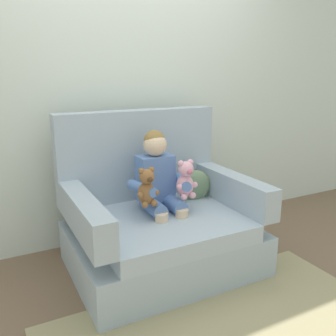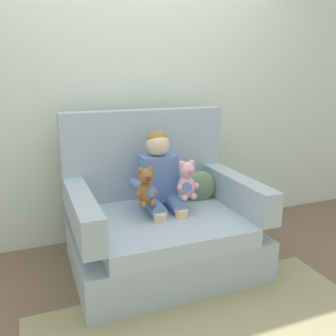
% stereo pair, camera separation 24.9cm
% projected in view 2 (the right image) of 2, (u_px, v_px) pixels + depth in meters
% --- Properties ---
extents(ground_plane, '(8.00, 8.00, 0.00)m').
position_uv_depth(ground_plane, '(163.00, 266.00, 2.73)').
color(ground_plane, brown).
extents(back_wall, '(6.00, 0.10, 2.60)m').
position_uv_depth(back_wall, '(132.00, 84.00, 3.03)').
color(back_wall, silver).
rests_on(back_wall, ground).
extents(floor_rug, '(2.00, 1.01, 0.01)m').
position_uv_depth(floor_rug, '(212.00, 332.00, 2.04)').
color(floor_rug, '#998C66').
rests_on(floor_rug, ground).
extents(armchair, '(1.28, 0.99, 1.12)m').
position_uv_depth(armchair, '(160.00, 222.00, 2.70)').
color(armchair, '#9EADBC').
rests_on(armchair, ground).
extents(seated_child, '(0.45, 0.39, 0.82)m').
position_uv_depth(seated_child, '(161.00, 182.00, 2.65)').
color(seated_child, '#597AB7').
rests_on(seated_child, armchair).
extents(plush_brown, '(0.16, 0.13, 0.27)m').
position_uv_depth(plush_brown, '(146.00, 187.00, 2.46)').
color(plush_brown, brown).
rests_on(plush_brown, armchair).
extents(plush_pink, '(0.17, 0.14, 0.28)m').
position_uv_depth(plush_pink, '(187.00, 181.00, 2.58)').
color(plush_pink, '#EAA8BC').
rests_on(plush_pink, armchair).
extents(throw_pillow, '(0.28, 0.16, 0.26)m').
position_uv_depth(throw_pillow, '(200.00, 187.00, 2.90)').
color(throw_pillow, slate).
rests_on(throw_pillow, armchair).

